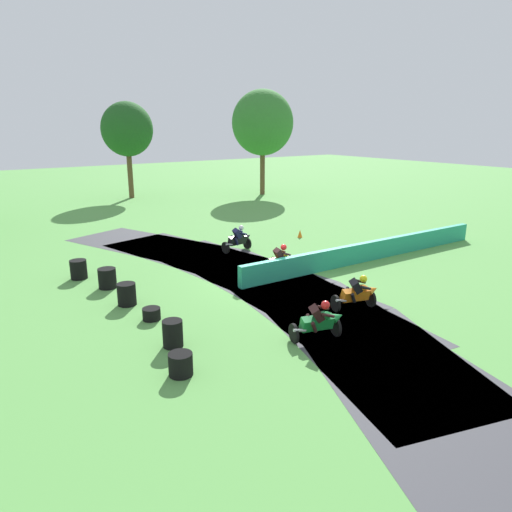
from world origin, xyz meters
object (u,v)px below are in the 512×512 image
Objects in this scene: motorcycle_chase_orange at (358,293)px; motorcycle_fourth_black at (239,239)px; tire_stack_far at (127,294)px; tire_stack_extra_b at (79,269)px; tire_stack_extra_a at (107,278)px; tire_stack_mid_a at (173,334)px; traffic_cone at (300,234)px; tire_stack_mid_b at (152,314)px; motorcycle_trailing_yellow at (281,261)px; tire_stack_near at (181,364)px; motorcycle_lead_green at (320,321)px.

motorcycle_fourth_black is at bearing 84.21° from motorcycle_chase_orange.
tire_stack_extra_b is (-0.58, 4.06, -0.00)m from tire_stack_far.
motorcycle_fourth_black reaches higher than motorcycle_chase_orange.
tire_stack_extra_a is at bearing -72.03° from tire_stack_extra_b.
tire_stack_extra_b is (-0.60, 1.86, -0.00)m from tire_stack_extra_a.
tire_stack_far is 1.00× the size of tire_stack_extra_b.
motorcycle_fourth_black reaches higher than tire_stack_far.
traffic_cone is at bearing 35.41° from tire_stack_mid_a.
tire_stack_mid_b is (0.26, 2.20, -0.20)m from tire_stack_mid_a.
motorcycle_trailing_yellow is 6.58m from tire_stack_mid_b.
motorcycle_chase_orange reaches higher than tire_stack_extra_a.
tire_stack_mid_b is at bearing 152.08° from motorcycle_chase_orange.
motorcycle_chase_orange is 4.61m from motorcycle_trailing_yellow.
motorcycle_trailing_yellow is 8.88m from tire_stack_near.
motorcycle_trailing_yellow is at bearing -136.49° from traffic_cone.
motorcycle_lead_green is at bearing -127.55° from traffic_cone.
motorcycle_fourth_black is at bearing 80.98° from motorcycle_trailing_yellow.
tire_stack_far is (0.62, 5.58, 0.10)m from tire_stack_near.
motorcycle_chase_orange reaches higher than tire_stack_extra_b.
traffic_cone is at bearing 43.51° from motorcycle_trailing_yellow.
tire_stack_extra_a is (0.02, 2.20, -0.00)m from tire_stack_far.
motorcycle_trailing_yellow is 2.10× the size of tire_stack_extra_b.
traffic_cone is at bearing 11.05° from tire_stack_extra_a.
motorcycle_lead_green is 4.33m from tire_stack_mid_a.
tire_stack_far is at bearing 88.89° from tire_stack_mid_a.
motorcycle_fourth_black is at bearing -172.91° from traffic_cone.
motorcycle_chase_orange is at bearing -119.62° from traffic_cone.
motorcycle_lead_green is 5.59m from tire_stack_mid_b.
tire_stack_mid_a is at bearing -96.84° from tire_stack_mid_b.
tire_stack_far reaches higher than tire_stack_mid_b.
motorcycle_trailing_yellow reaches higher than traffic_cone.
tire_stack_far is 12.67m from traffic_cone.
motorcycle_lead_green is 2.84× the size of tire_stack_mid_b.
tire_stack_mid_b is (-6.43, -1.31, -0.46)m from motorcycle_trailing_yellow.
motorcycle_chase_orange is 8.16m from tire_stack_far.
tire_stack_extra_a is at bearing -168.95° from traffic_cone.
traffic_cone reaches higher than tire_stack_mid_b.
tire_stack_far is (-6.62, 0.44, -0.26)m from motorcycle_trailing_yellow.
tire_stack_mid_a is 1.00× the size of tire_stack_far.
motorcycle_trailing_yellow reaches higher than motorcycle_chase_orange.
tire_stack_extra_b is at bearing 127.49° from motorcycle_chase_orange.
tire_stack_mid_b is at bearing -151.73° from traffic_cone.
motorcycle_trailing_yellow is 1.00× the size of motorcycle_fourth_black.
motorcycle_chase_orange is at bearing -52.51° from tire_stack_extra_b.
motorcycle_chase_orange is at bearing 21.11° from motorcycle_lead_green.
tire_stack_mid_a and tire_stack_extra_a have the same top height.
tire_stack_mid_a is at bearing 71.34° from tire_stack_near.
motorcycle_chase_orange is at bearing -38.26° from tire_stack_far.
tire_stack_mid_a reaches higher than traffic_cone.
motorcycle_chase_orange reaches higher than traffic_cone.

